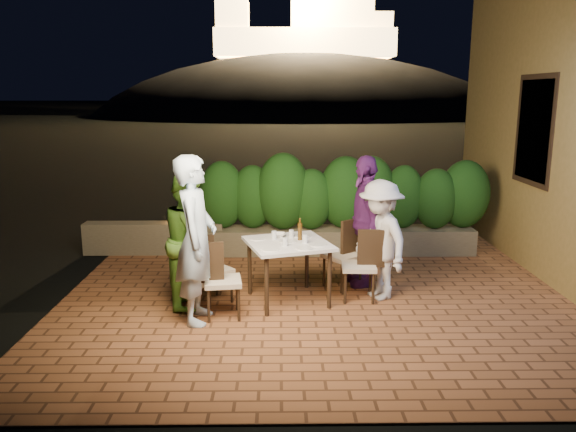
{
  "coord_description": "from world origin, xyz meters",
  "views": [
    {
      "loc": [
        -0.78,
        -6.4,
        2.51
      ],
      "look_at": [
        -0.69,
        0.25,
        1.05
      ],
      "focal_mm": 35.0,
      "sensor_mm": 36.0,
      "label": 1
    }
  ],
  "objects_px": {
    "chair_right_back": "(342,254)",
    "parapet_lamp": "(175,218)",
    "diner_purple": "(365,221)",
    "dining_table": "(288,272)",
    "chair_left_back": "(213,269)",
    "diner_green": "(190,240)",
    "diner_blue": "(196,240)",
    "beer_bottle": "(300,229)",
    "chair_right_front": "(359,265)",
    "diner_white": "(380,240)",
    "bowl": "(279,235)",
    "chair_left_front": "(223,280)"
  },
  "relations": [
    {
      "from": "chair_right_back",
      "to": "parapet_lamp",
      "type": "distance_m",
      "value": 2.98
    },
    {
      "from": "diner_purple",
      "to": "chair_right_back",
      "type": "bearing_deg",
      "value": -70.79
    },
    {
      "from": "dining_table",
      "to": "chair_left_back",
      "type": "height_order",
      "value": "chair_left_back"
    },
    {
      "from": "chair_right_back",
      "to": "diner_green",
      "type": "bearing_deg",
      "value": -20.2
    },
    {
      "from": "dining_table",
      "to": "diner_blue",
      "type": "distance_m",
      "value": 1.3
    },
    {
      "from": "beer_bottle",
      "to": "chair_left_back",
      "type": "xyz_separation_m",
      "value": [
        -1.06,
        -0.13,
        -0.46
      ]
    },
    {
      "from": "chair_right_front",
      "to": "diner_white",
      "type": "distance_m",
      "value": 0.4
    },
    {
      "from": "chair_left_back",
      "to": "chair_right_front",
      "type": "distance_m",
      "value": 1.79
    },
    {
      "from": "chair_right_back",
      "to": "diner_purple",
      "type": "height_order",
      "value": "diner_purple"
    },
    {
      "from": "dining_table",
      "to": "parapet_lamp",
      "type": "relative_size",
      "value": 6.68
    },
    {
      "from": "bowl",
      "to": "chair_left_front",
      "type": "height_order",
      "value": "chair_left_front"
    },
    {
      "from": "bowl",
      "to": "parapet_lamp",
      "type": "height_order",
      "value": "bowl"
    },
    {
      "from": "chair_right_front",
      "to": "diner_green",
      "type": "height_order",
      "value": "diner_green"
    },
    {
      "from": "beer_bottle",
      "to": "diner_purple",
      "type": "bearing_deg",
      "value": 31.14
    },
    {
      "from": "diner_blue",
      "to": "dining_table",
      "type": "bearing_deg",
      "value": -58.16
    },
    {
      "from": "dining_table",
      "to": "diner_purple",
      "type": "height_order",
      "value": "diner_purple"
    },
    {
      "from": "chair_right_back",
      "to": "diner_blue",
      "type": "height_order",
      "value": "diner_blue"
    },
    {
      "from": "chair_right_front",
      "to": "diner_blue",
      "type": "xyz_separation_m",
      "value": [
        -1.89,
        -0.63,
        0.49
      ]
    },
    {
      "from": "bowl",
      "to": "diner_purple",
      "type": "xyz_separation_m",
      "value": [
        1.14,
        0.36,
        0.1
      ]
    },
    {
      "from": "chair_right_front",
      "to": "diner_purple",
      "type": "xyz_separation_m",
      "value": [
        0.15,
        0.58,
        0.42
      ]
    },
    {
      "from": "chair_left_front",
      "to": "diner_green",
      "type": "distance_m",
      "value": 0.68
    },
    {
      "from": "beer_bottle",
      "to": "diner_white",
      "type": "height_order",
      "value": "diner_white"
    },
    {
      "from": "dining_table",
      "to": "parapet_lamp",
      "type": "distance_m",
      "value": 2.79
    },
    {
      "from": "chair_left_back",
      "to": "dining_table",
      "type": "bearing_deg",
      "value": -37.82
    },
    {
      "from": "chair_left_front",
      "to": "beer_bottle",
      "type": "bearing_deg",
      "value": 25.52
    },
    {
      "from": "beer_bottle",
      "to": "chair_left_front",
      "type": "height_order",
      "value": "beer_bottle"
    },
    {
      "from": "beer_bottle",
      "to": "chair_right_back",
      "type": "distance_m",
      "value": 0.83
    },
    {
      "from": "chair_right_back",
      "to": "chair_left_back",
      "type": "bearing_deg",
      "value": -19.52
    },
    {
      "from": "chair_left_back",
      "to": "beer_bottle",
      "type": "bearing_deg",
      "value": -33.12
    },
    {
      "from": "diner_purple",
      "to": "parapet_lamp",
      "type": "xyz_separation_m",
      "value": [
        -2.79,
        1.52,
        -0.3
      ]
    },
    {
      "from": "diner_blue",
      "to": "parapet_lamp",
      "type": "height_order",
      "value": "diner_blue"
    },
    {
      "from": "bowl",
      "to": "diner_blue",
      "type": "xyz_separation_m",
      "value": [
        -0.9,
        -0.86,
        0.16
      ]
    },
    {
      "from": "parapet_lamp",
      "to": "diner_purple",
      "type": "bearing_deg",
      "value": -28.66
    },
    {
      "from": "diner_green",
      "to": "parapet_lamp",
      "type": "height_order",
      "value": "diner_green"
    },
    {
      "from": "bowl",
      "to": "diner_purple",
      "type": "bearing_deg",
      "value": 17.33
    },
    {
      "from": "diner_green",
      "to": "diner_white",
      "type": "xyz_separation_m",
      "value": [
        2.3,
        0.19,
        -0.06
      ]
    },
    {
      "from": "chair_right_back",
      "to": "bowl",
      "type": "bearing_deg",
      "value": -22.05
    },
    {
      "from": "beer_bottle",
      "to": "diner_green",
      "type": "distance_m",
      "value": 1.33
    },
    {
      "from": "diner_white",
      "to": "parapet_lamp",
      "type": "relative_size",
      "value": 10.65
    },
    {
      "from": "chair_left_back",
      "to": "diner_purple",
      "type": "height_order",
      "value": "diner_purple"
    },
    {
      "from": "diner_green",
      "to": "diner_white",
      "type": "relative_size",
      "value": 1.08
    },
    {
      "from": "diner_green",
      "to": "diner_purple",
      "type": "relative_size",
      "value": 0.92
    },
    {
      "from": "chair_right_back",
      "to": "parapet_lamp",
      "type": "bearing_deg",
      "value": -71.12
    },
    {
      "from": "chair_left_front",
      "to": "chair_right_front",
      "type": "xyz_separation_m",
      "value": [
        1.62,
        0.53,
        0.0
      ]
    },
    {
      "from": "parapet_lamp",
      "to": "diner_green",
      "type": "bearing_deg",
      "value": -74.99
    },
    {
      "from": "chair_left_front",
      "to": "diner_white",
      "type": "relative_size",
      "value": 0.59
    },
    {
      "from": "chair_right_back",
      "to": "diner_purple",
      "type": "bearing_deg",
      "value": 164.51
    },
    {
      "from": "chair_right_back",
      "to": "diner_green",
      "type": "height_order",
      "value": "diner_green"
    },
    {
      "from": "dining_table",
      "to": "chair_right_back",
      "type": "height_order",
      "value": "chair_right_back"
    },
    {
      "from": "chair_left_front",
      "to": "parapet_lamp",
      "type": "relative_size",
      "value": 6.31
    }
  ]
}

